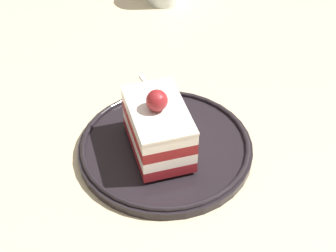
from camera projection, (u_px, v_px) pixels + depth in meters
The scene contains 4 objects.
ground_plane at pixel (171, 147), 0.65m from camera, with size 2.40×2.40×0.00m, color beige.
dessert_plate at pixel (168, 149), 0.63m from camera, with size 0.22×0.22×0.02m.
cake_slice at pixel (159, 128), 0.60m from camera, with size 0.11×0.12×0.09m.
fork at pixel (160, 101), 0.69m from camera, with size 0.05×0.11×0.00m.
Camera 1 is at (0.34, 0.32, 0.46)m, focal length 54.60 mm.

